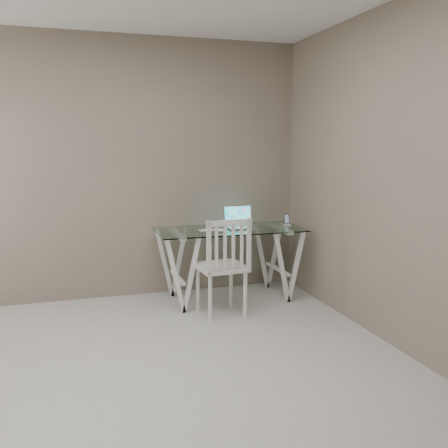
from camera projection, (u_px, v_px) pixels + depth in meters
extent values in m
plane|color=#AEACA7|center=(150.00, 397.00, 3.21)|extent=(4.50, 4.50, 0.00)
cube|color=#72665A|center=(112.00, 169.00, 5.12)|extent=(4.00, 0.02, 2.70)
cube|color=#72665A|center=(333.00, 294.00, 0.88)|extent=(4.00, 0.02, 2.70)
cube|color=#72665A|center=(423.00, 180.00, 3.59)|extent=(0.02, 4.50, 2.70)
cube|color=silver|center=(229.00, 229.00, 5.12)|extent=(1.50, 0.70, 0.01)
cube|color=silver|center=(177.00, 269.00, 5.02)|extent=(0.24, 0.62, 0.72)
cube|color=silver|center=(278.00, 261.00, 5.34)|extent=(0.24, 0.62, 0.72)
cube|color=silver|center=(221.00, 267.00, 4.71)|extent=(0.46, 0.46, 0.04)
cylinder|color=silver|center=(210.00, 299.00, 4.52)|extent=(0.04, 0.04, 0.44)
cylinder|color=silver|center=(245.00, 295.00, 4.65)|extent=(0.04, 0.04, 0.44)
cylinder|color=silver|center=(198.00, 289.00, 4.84)|extent=(0.04, 0.04, 0.44)
cylinder|color=silver|center=(231.00, 285.00, 4.97)|extent=(0.04, 0.04, 0.44)
cube|color=silver|center=(229.00, 246.00, 4.48)|extent=(0.43, 0.06, 0.48)
cube|color=#B9B9BE|center=(242.00, 227.00, 5.18)|extent=(0.32, 0.22, 0.01)
cube|color=#19D899|center=(238.00, 215.00, 5.28)|extent=(0.32, 0.05, 0.21)
cube|color=silver|center=(211.00, 230.00, 5.01)|extent=(0.26, 0.11, 0.01)
ellipsoid|color=white|center=(222.00, 230.00, 4.94)|extent=(0.10, 0.06, 0.03)
cube|color=white|center=(287.00, 225.00, 5.35)|extent=(0.07, 0.07, 0.01)
cube|color=black|center=(286.00, 219.00, 5.35)|extent=(0.05, 0.03, 0.11)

